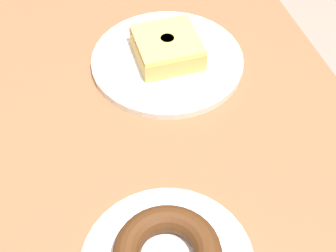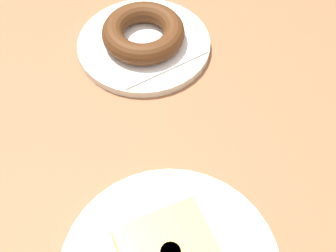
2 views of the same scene
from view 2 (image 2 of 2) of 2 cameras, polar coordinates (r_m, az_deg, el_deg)
The scene contains 4 objects.
table at distance 0.64m, azimuth 6.62°, elevation -10.13°, with size 1.26×0.69×0.77m.
plate_chocolate_ring at distance 0.70m, azimuth -2.96°, elevation 9.94°, with size 0.20×0.20×0.01m, color silver.
napkin_chocolate_ring at distance 0.69m, azimuth -2.99°, elevation 10.37°, with size 0.14×0.14×0.00m, color white.
donut_chocolate_ring at distance 0.68m, azimuth -3.05°, elevation 11.41°, with size 0.12×0.12×0.03m, color #4C2A13.
Camera 2 is at (-0.22, 0.17, 1.26)m, focal length 49.60 mm.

